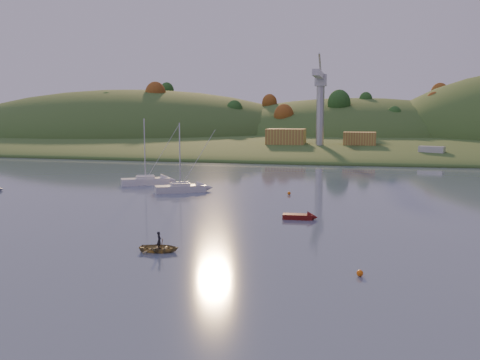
% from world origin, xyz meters
% --- Properties ---
extents(ground, '(500.00, 500.00, 0.00)m').
position_xyz_m(ground, '(0.00, 0.00, 0.00)').
color(ground, '#3C4A62').
rests_on(ground, ground).
extents(far_shore, '(620.00, 220.00, 1.50)m').
position_xyz_m(far_shore, '(0.00, 230.00, 0.00)').
color(far_shore, '#29471C').
rests_on(far_shore, ground).
extents(shore_slope, '(640.00, 150.00, 7.00)m').
position_xyz_m(shore_slope, '(0.00, 165.00, 0.00)').
color(shore_slope, '#29471C').
rests_on(shore_slope, ground).
extents(hill_left_far, '(120.00, 100.00, 32.00)m').
position_xyz_m(hill_left_far, '(-160.00, 215.00, 0.00)').
color(hill_left_far, '#29471C').
rests_on(hill_left_far, ground).
extents(hill_left, '(170.00, 140.00, 44.00)m').
position_xyz_m(hill_left, '(-90.00, 200.00, 0.00)').
color(hill_left, '#29471C').
rests_on(hill_left, ground).
extents(hill_center, '(140.00, 120.00, 36.00)m').
position_xyz_m(hill_center, '(10.00, 210.00, 0.00)').
color(hill_center, '#29471C').
rests_on(hill_center, ground).
extents(hillside_trees, '(280.00, 50.00, 32.00)m').
position_xyz_m(hillside_trees, '(0.00, 185.00, 0.00)').
color(hillside_trees, '#184518').
rests_on(hillside_trees, ground).
extents(wharf, '(42.00, 16.00, 2.40)m').
position_xyz_m(wharf, '(5.00, 122.00, 1.20)').
color(wharf, slate).
rests_on(wharf, ground).
extents(shed_west, '(11.00, 8.00, 4.80)m').
position_xyz_m(shed_west, '(-8.00, 123.00, 4.80)').
color(shed_west, '#975F32').
rests_on(shed_west, wharf).
extents(shed_east, '(9.00, 7.00, 4.00)m').
position_xyz_m(shed_east, '(13.00, 124.00, 4.40)').
color(shed_east, '#975F32').
rests_on(shed_east, wharf).
extents(dock_crane, '(3.20, 28.00, 20.30)m').
position_xyz_m(dock_crane, '(2.00, 118.39, 17.17)').
color(dock_crane, '#B7B7BC').
rests_on(dock_crane, wharf).
extents(sailboat_near, '(8.21, 5.98, 11.15)m').
position_xyz_m(sailboat_near, '(-22.17, 51.44, 0.73)').
color(sailboat_near, silver).
rests_on(sailboat_near, ground).
extents(sailboat_far, '(7.86, 5.58, 10.63)m').
position_xyz_m(sailboat_far, '(-13.65, 44.74, 0.70)').
color(sailboat_far, silver).
rests_on(sailboat_far, ground).
extents(canoe, '(3.75, 2.86, 0.72)m').
position_xyz_m(canoe, '(-4.03, 11.05, 0.36)').
color(canoe, olive).
rests_on(canoe, ground).
extents(paddler, '(0.44, 0.61, 1.57)m').
position_xyz_m(paddler, '(-4.03, 11.05, 0.78)').
color(paddler, black).
rests_on(paddler, ground).
extents(red_tender, '(4.07, 1.54, 1.37)m').
position_xyz_m(red_tender, '(7.10, 28.20, 0.28)').
color(red_tender, '#5A0F0C').
rests_on(red_tender, ground).
extents(work_vessel, '(14.98, 9.38, 3.63)m').
position_xyz_m(work_vessel, '(30.75, 108.00, 1.29)').
color(work_vessel, '#4F5A67').
rests_on(work_vessel, ground).
extents(buoy_0, '(0.50, 0.50, 0.50)m').
position_xyz_m(buoy_0, '(13.38, 7.65, 0.25)').
color(buoy_0, '#DC5F0B').
rests_on(buoy_0, ground).
extents(buoy_1, '(0.50, 0.50, 0.50)m').
position_xyz_m(buoy_1, '(3.02, 45.77, 0.25)').
color(buoy_1, '#DC5F0B').
rests_on(buoy_1, ground).
extents(buoy_2, '(0.50, 0.50, 0.50)m').
position_xyz_m(buoy_2, '(-16.84, 50.66, 0.25)').
color(buoy_2, '#DC5F0B').
rests_on(buoy_2, ground).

